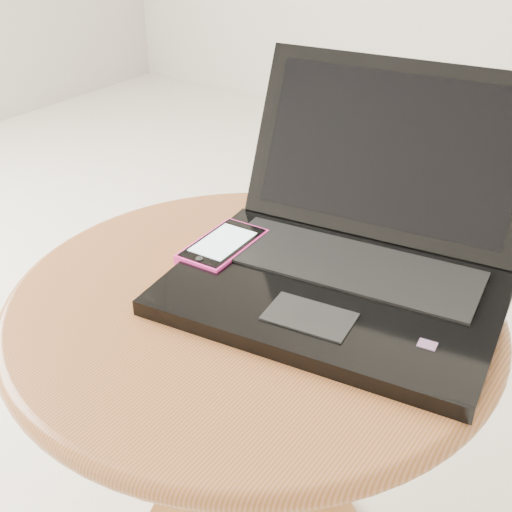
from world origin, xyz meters
The scene contains 4 objects.
table centered at (0.05, 0.03, 0.38)m, with size 0.62×0.62×0.49m.
laptop centered at (0.13, 0.13, 0.53)m, with size 0.43×0.42×0.24m.
phone_black centered at (-0.03, 0.08, 0.49)m, with size 0.09×0.13×0.01m.
phone_pink centered at (-0.03, 0.08, 0.51)m, with size 0.07×0.13×0.02m.
Camera 1 is at (0.45, -0.53, 0.95)m, focal length 47.00 mm.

